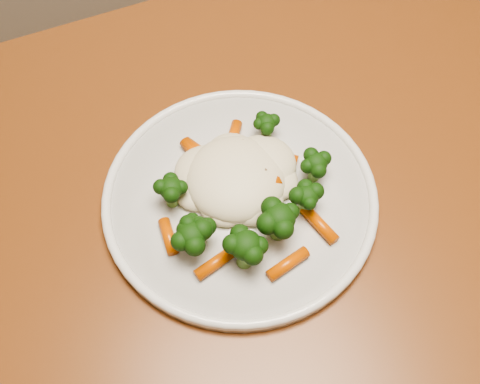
# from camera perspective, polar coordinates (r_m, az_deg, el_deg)

# --- Properties ---
(dining_table) EXTENTS (1.27, 0.92, 0.75)m
(dining_table) POSITION_cam_1_polar(r_m,az_deg,el_deg) (0.69, 2.75, -9.35)
(dining_table) COLOR brown
(dining_table) RESTS_ON ground
(plate) EXTENTS (0.28, 0.28, 0.01)m
(plate) POSITION_cam_1_polar(r_m,az_deg,el_deg) (0.62, 0.00, -0.68)
(plate) COLOR silver
(plate) RESTS_ON dining_table
(meal) EXTENTS (0.19, 0.19, 0.05)m
(meal) POSITION_cam_1_polar(r_m,az_deg,el_deg) (0.60, 0.02, 0.02)
(meal) COLOR beige
(meal) RESTS_ON plate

